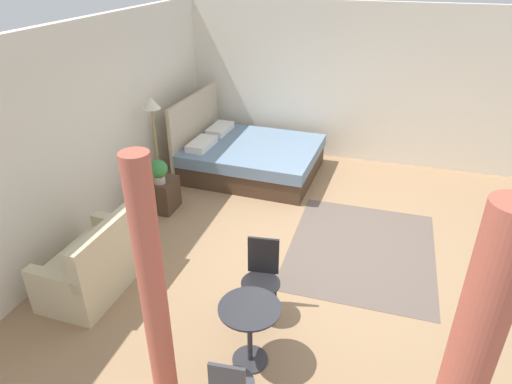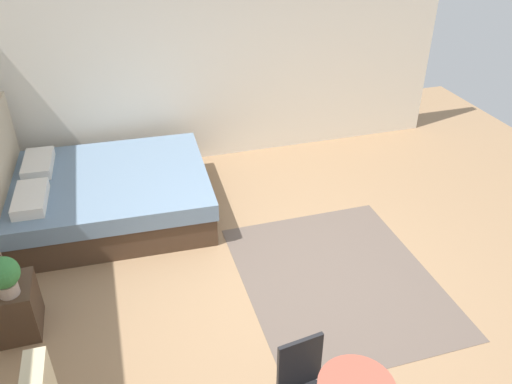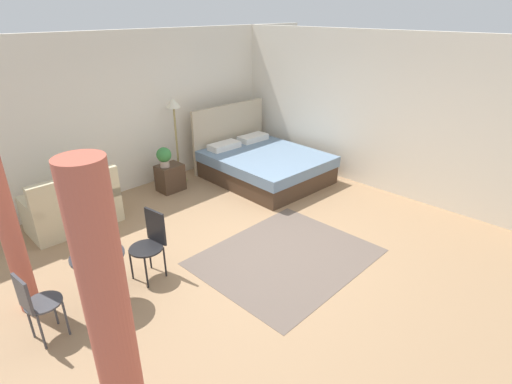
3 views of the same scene
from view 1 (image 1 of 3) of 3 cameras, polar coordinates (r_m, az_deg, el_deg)
The scene contains 13 objects.
ground_plane at distance 6.24m, azimuth 8.91°, elevation -6.60°, with size 9.13×9.41×0.02m, color #9E7A56.
wall_back at distance 6.69m, azimuth -18.53°, elevation 8.34°, with size 9.13×0.12×2.81m, color silver.
wall_right at distance 8.47m, azimuth 12.98°, elevation 13.07°, with size 0.12×6.41×2.81m, color silver.
area_rug at distance 6.22m, azimuth 13.24°, elevation -7.07°, with size 2.29×1.88×0.01m, color #66564C.
bed at distance 8.00m, azimuth -0.92°, elevation 4.52°, with size 1.94×2.32×1.33m.
couch at distance 5.60m, azimuth -19.53°, elevation -8.58°, with size 1.32×0.77×0.93m.
nightstand at distance 6.99m, azimuth -11.67°, elevation -0.32°, with size 0.46×0.37×0.50m.
potted_plant at distance 6.70m, azimuth -12.29°, elevation 2.70°, with size 0.27×0.27×0.37m.
floor_lamp at distance 7.01m, azimuth -12.94°, elevation 8.82°, with size 0.32×0.32×1.64m.
balcony_table at distance 4.33m, azimuth -0.80°, elevation -16.48°, with size 0.58×0.58×0.68m.
cafe_chair_near_couch at distance 4.84m, azimuth 0.77°, elevation -10.05°, with size 0.47×0.47×0.89m.
curtain_left at distance 3.35m, azimuth 25.32°, elevation -19.26°, with size 0.30×0.30×2.39m.
curtain_right at distance 3.61m, azimuth -12.89°, elevation -12.76°, with size 0.21×0.21×2.39m.
Camera 1 is at (-5.12, -0.55, 3.52)m, focal length 31.47 mm.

